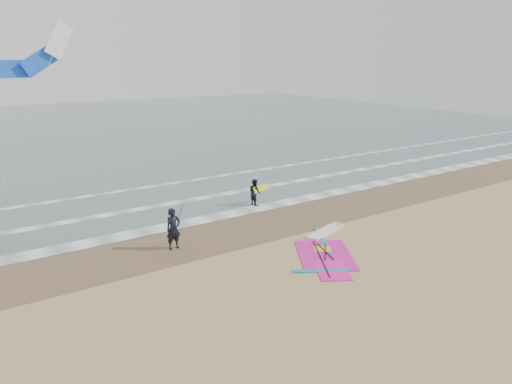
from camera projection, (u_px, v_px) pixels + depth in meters
ground at (324, 265)px, 20.10m from camera, size 120.00×120.00×0.00m
sea_water at (76, 130)px, 58.68m from camera, size 120.00×80.00×0.02m
wet_sand_band at (251, 225)px, 24.93m from camera, size 120.00×5.00×0.01m
foam_waterline at (213, 204)px, 28.49m from camera, size 120.00×9.15×0.02m
windsurf_rig at (326, 248)px, 21.86m from camera, size 5.87×5.56×0.14m
person_standing at (173, 229)px, 21.59m from camera, size 0.77×0.53×2.02m
person_walking at (255, 192)px, 28.19m from camera, size 0.67×0.84×1.66m
held_pole at (179, 218)px, 21.62m from camera, size 0.17×0.86×1.82m
carried_kiteboard at (261, 188)px, 28.26m from camera, size 1.30×0.51×0.39m
surf_kite at (7, 54)px, 23.07m from camera, size 6.80×4.09×9.66m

